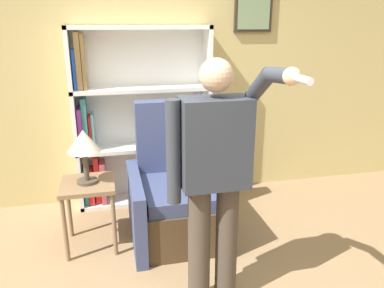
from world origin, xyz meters
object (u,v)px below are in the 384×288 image
(armchair, at_px, (175,197))
(side_table, at_px, (89,194))
(bookcase, at_px, (131,123))
(table_lamp, at_px, (84,144))
(person_standing, at_px, (214,174))

(armchair, xyz_separation_m, side_table, (-0.75, -0.05, 0.14))
(bookcase, distance_m, side_table, 1.00)
(bookcase, bearing_deg, table_lamp, -118.34)
(table_lamp, bearing_deg, side_table, 180.00)
(armchair, relative_size, side_table, 1.99)
(armchair, relative_size, person_standing, 0.71)
(bookcase, relative_size, armchair, 1.55)
(armchair, distance_m, person_standing, 1.15)
(person_standing, height_order, side_table, person_standing)
(person_standing, relative_size, side_table, 2.81)
(side_table, bearing_deg, bookcase, 61.66)
(bookcase, bearing_deg, armchair, -66.99)
(side_table, relative_size, table_lamp, 1.31)
(table_lamp, bearing_deg, bookcase, 61.66)
(bookcase, height_order, person_standing, bookcase)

